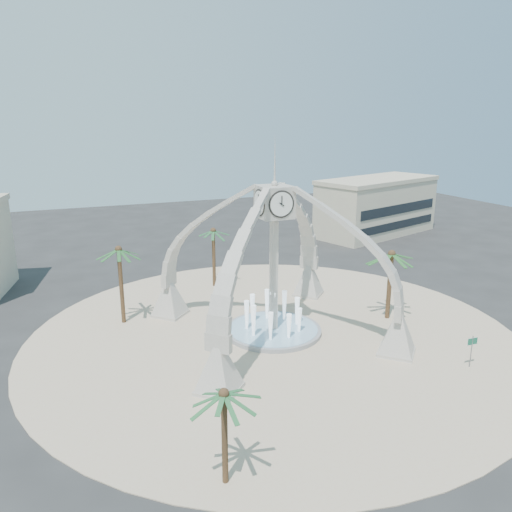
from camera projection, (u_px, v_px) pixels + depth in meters
name	position (u px, v px, depth m)	size (l,w,h in m)	color
ground	(273.00, 333.00, 41.65)	(140.00, 140.00, 0.00)	#282828
plaza	(273.00, 332.00, 41.64)	(40.00, 40.00, 0.06)	#BDA98D
clock_tower	(274.00, 258.00, 39.92)	(17.94, 17.94, 16.30)	beige
fountain	(273.00, 330.00, 41.57)	(8.00, 8.00, 3.62)	#9C9C9F
building_ne	(377.00, 206.00, 76.45)	(21.87, 14.17, 8.60)	beige
palm_east	(392.00, 255.00, 43.11)	(5.43, 5.43, 6.79)	brown
palm_west	(119.00, 251.00, 42.00)	(4.90, 4.90, 7.37)	brown
palm_north	(213.00, 232.00, 51.66)	(4.79, 4.79, 6.79)	brown
palm_south	(224.00, 395.00, 23.24)	(3.50, 3.50, 5.54)	brown
street_sign	(472.00, 345.00, 35.39)	(0.90, 0.08, 2.45)	slate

